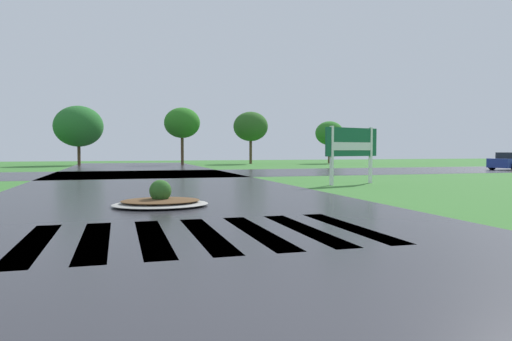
% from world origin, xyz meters
% --- Properties ---
extents(asphalt_roadway, '(10.60, 80.00, 0.01)m').
position_xyz_m(asphalt_roadway, '(0.00, 10.00, 0.00)').
color(asphalt_roadway, '#2B2B30').
rests_on(asphalt_roadway, ground).
extents(asphalt_cross_road, '(90.00, 9.54, 0.01)m').
position_xyz_m(asphalt_cross_road, '(0.00, 25.42, 0.00)').
color(asphalt_cross_road, '#2B2B30').
rests_on(asphalt_cross_road, ground).
extents(crosswalk_stripes, '(5.85, 3.55, 0.01)m').
position_xyz_m(crosswalk_stripes, '(0.00, 4.78, 0.00)').
color(crosswalk_stripes, white).
rests_on(crosswalk_stripes, ground).
extents(estate_billboard, '(2.82, 0.99, 2.41)m').
position_xyz_m(estate_billboard, '(7.96, 14.65, 1.64)').
color(estate_billboard, white).
rests_on(estate_billboard, ground).
extents(median_island, '(2.43, 1.99, 0.68)m').
position_xyz_m(median_island, '(-0.41, 9.00, 0.14)').
color(median_island, '#9E9B93').
rests_on(median_island, ground).
extents(background_treeline, '(37.23, 5.06, 5.48)m').
position_xyz_m(background_treeline, '(1.48, 43.04, 3.57)').
color(background_treeline, '#4C3823').
rests_on(background_treeline, ground).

